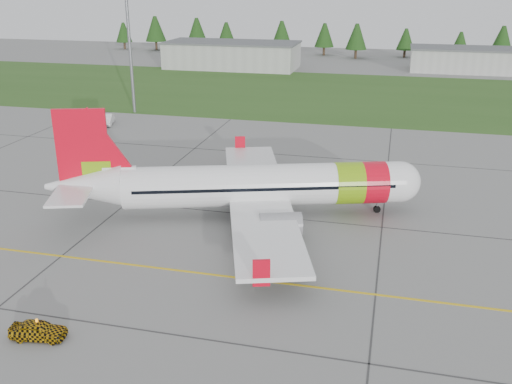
# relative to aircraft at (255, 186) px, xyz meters

# --- Properties ---
(ground) EXTENTS (320.00, 320.00, 0.00)m
(ground) POSITION_rel_aircraft_xyz_m (1.82, -19.88, -3.03)
(ground) COLOR gray
(ground) RESTS_ON ground
(aircraft) EXTENTS (33.68, 31.88, 10.52)m
(aircraft) POSITION_rel_aircraft_xyz_m (0.00, 0.00, 0.00)
(aircraft) COLOR white
(aircraft) RESTS_ON ground
(follow_me_car) EXTENTS (1.40, 1.58, 3.53)m
(follow_me_car) POSITION_rel_aircraft_xyz_m (-8.36, -22.22, -1.27)
(follow_me_car) COLOR #CB960B
(follow_me_car) RESTS_ON ground
(service_van) EXTENTS (2.07, 2.01, 4.73)m
(service_van) POSITION_rel_aircraft_xyz_m (-30.65, 29.39, -0.67)
(service_van) COLOR silver
(service_van) RESTS_ON ground
(grass_strip) EXTENTS (320.00, 50.00, 0.03)m
(grass_strip) POSITION_rel_aircraft_xyz_m (1.82, 62.12, -3.02)
(grass_strip) COLOR #30561E
(grass_strip) RESTS_ON ground
(taxi_guideline) EXTENTS (120.00, 0.25, 0.02)m
(taxi_guideline) POSITION_rel_aircraft_xyz_m (1.82, -11.88, -3.02)
(taxi_guideline) COLOR gold
(taxi_guideline) RESTS_ON ground
(hangar_west) EXTENTS (32.00, 14.00, 6.00)m
(hangar_west) POSITION_rel_aircraft_xyz_m (-28.18, 90.12, -0.03)
(hangar_west) COLOR #A8A8A3
(hangar_west) RESTS_ON ground
(hangar_east) EXTENTS (24.00, 12.00, 5.20)m
(hangar_east) POSITION_rel_aircraft_xyz_m (26.82, 98.12, -0.43)
(hangar_east) COLOR #A8A8A3
(hangar_east) RESTS_ON ground
(floodlight_mast) EXTENTS (0.50, 0.50, 20.00)m
(floodlight_mast) POSITION_rel_aircraft_xyz_m (-30.18, 38.12, 6.97)
(floodlight_mast) COLOR slate
(floodlight_mast) RESTS_ON ground
(treeline) EXTENTS (160.00, 8.00, 10.00)m
(treeline) POSITION_rel_aircraft_xyz_m (1.82, 118.12, 1.97)
(treeline) COLOR #1C3F14
(treeline) RESTS_ON ground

